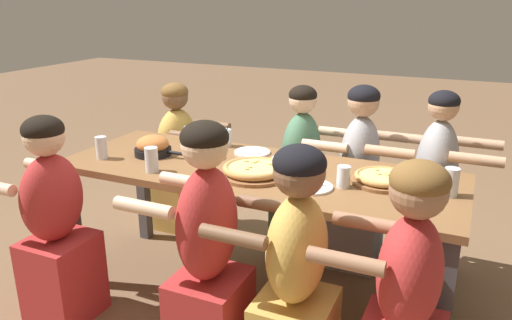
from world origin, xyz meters
name	(u,v)px	position (x,y,z in m)	size (l,w,h in m)	color
ground_plane	(256,294)	(0.00, 0.00, 0.00)	(18.00, 18.00, 0.00)	brown
dining_table	(256,184)	(0.00, 0.00, 0.71)	(2.21, 0.81, 0.79)	brown
pizza_board_main	(382,178)	(0.67, 0.06, 0.82)	(0.32, 0.32, 0.05)	brown
pizza_board_second	(254,170)	(0.03, -0.10, 0.82)	(0.38, 0.38, 0.06)	brown
skillet_bowl	(153,147)	(-0.66, -0.03, 0.84)	(0.32, 0.22, 0.12)	black
empty_plate_a	(252,152)	(-0.14, 0.25, 0.80)	(0.22, 0.22, 0.02)	white
empty_plate_b	(310,187)	(0.36, -0.15, 0.80)	(0.22, 0.22, 0.02)	white
empty_plate_c	(208,157)	(-0.33, 0.06, 0.80)	(0.20, 0.20, 0.02)	white
empty_plate_d	(287,159)	(0.11, 0.21, 0.80)	(0.19, 0.19, 0.02)	white
cocktail_glass_blue	(225,139)	(-0.35, 0.31, 0.84)	(0.08, 0.08, 0.14)	silver
drinking_glass_a	(152,160)	(-0.49, -0.27, 0.86)	(0.07, 0.07, 0.14)	silver
drinking_glass_b	(451,184)	(1.00, 0.02, 0.85)	(0.07, 0.07, 0.14)	silver
drinking_glass_c	(189,137)	(-0.58, 0.25, 0.84)	(0.07, 0.07, 0.12)	silver
drinking_glass_d	(101,148)	(-0.89, -0.21, 0.86)	(0.07, 0.07, 0.13)	silver
drinking_glass_e	(343,178)	(0.51, -0.07, 0.84)	(0.07, 0.07, 0.11)	silver
diner_far_center	(301,179)	(0.05, 0.62, 0.52)	(0.51, 0.40, 1.16)	#477556
diner_near_right	(404,312)	(0.91, -0.62, 0.54)	(0.51, 0.40, 1.15)	#B22D2D
diner_near_center	(208,260)	(0.04, -0.62, 0.56)	(0.51, 0.40, 1.21)	#B22D2D
diner_far_midright	(358,185)	(0.44, 0.62, 0.55)	(0.51, 0.40, 1.19)	#99999E
diner_near_left	(56,229)	(-0.87, -0.62, 0.53)	(0.51, 0.40, 1.14)	#B22D2D
diner_far_left	(179,163)	(-0.92, 0.62, 0.51)	(0.51, 0.40, 1.11)	gold
diner_far_right	(433,198)	(0.89, 0.62, 0.54)	(0.51, 0.40, 1.19)	#99999E
diner_near_midright	(295,285)	(0.46, -0.62, 0.54)	(0.51, 0.40, 1.16)	gold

